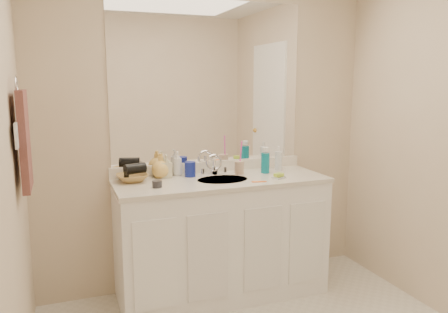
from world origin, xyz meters
name	(u,v)px	position (x,y,z in m)	size (l,w,h in m)	color
wall_back	(209,130)	(0.00, 1.30, 1.20)	(2.60, 0.02, 2.40)	beige
vanity_cabinet	(222,239)	(0.00, 1.02, 0.42)	(1.50, 0.55, 0.85)	white
countertop	(222,181)	(0.00, 1.02, 0.86)	(1.52, 0.57, 0.03)	silver
backsplash	(210,167)	(0.00, 1.29, 0.92)	(1.52, 0.03, 0.08)	white
sink_basin	(223,181)	(0.00, 1.00, 0.87)	(0.37, 0.37, 0.02)	#B3AE9D
faucet	(214,167)	(0.00, 1.18, 0.94)	(0.02, 0.02, 0.11)	silver
mirror	(209,83)	(0.00, 1.29, 1.56)	(1.48, 0.01, 1.20)	white
blue_mug	(190,169)	(-0.19, 1.18, 0.93)	(0.08, 0.08, 0.11)	navy
tan_cup	(239,168)	(0.18, 1.12, 0.93)	(0.07, 0.07, 0.10)	tan
toothbrush	(241,154)	(0.19, 1.12, 1.03)	(0.01, 0.01, 0.20)	#FF43C0
mouthwash_bottle	(265,163)	(0.38, 1.10, 0.96)	(0.07, 0.07, 0.15)	#0B748A
clear_pump_bottle	(278,161)	(0.52, 1.15, 0.95)	(0.06, 0.06, 0.15)	silver
soap_dish	(279,177)	(0.39, 0.89, 0.89)	(0.09, 0.07, 0.01)	silver
green_soap	(279,175)	(0.39, 0.89, 0.90)	(0.06, 0.05, 0.02)	#AAD032
orange_comb	(259,182)	(0.21, 0.84, 0.88)	(0.10, 0.02, 0.00)	orange
dark_jar	(157,184)	(-0.49, 0.93, 0.90)	(0.06, 0.06, 0.05)	#2B2B30
soap_bottle_white	(178,164)	(-0.26, 1.25, 0.97)	(0.07, 0.07, 0.18)	white
soap_bottle_cream	(166,166)	(-0.36, 1.21, 0.96)	(0.08, 0.08, 0.17)	beige
soap_bottle_yellow	(161,166)	(-0.40, 1.22, 0.97)	(0.14, 0.14, 0.17)	#F4C55F
wicker_basket	(132,178)	(-0.61, 1.16, 0.91)	(0.22, 0.22, 0.05)	#A57E42
hair_dryer	(135,169)	(-0.59, 1.16, 0.97)	(0.07, 0.07, 0.15)	black
towel_ring	(16,85)	(-1.27, 0.77, 1.55)	(0.11, 0.11, 0.01)	silver
hand_towel	(25,140)	(-1.25, 0.77, 1.25)	(0.04, 0.32, 0.55)	#4D2B29
switch_plate	(16,136)	(-1.27, 0.57, 1.30)	(0.01, 0.09, 0.13)	white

